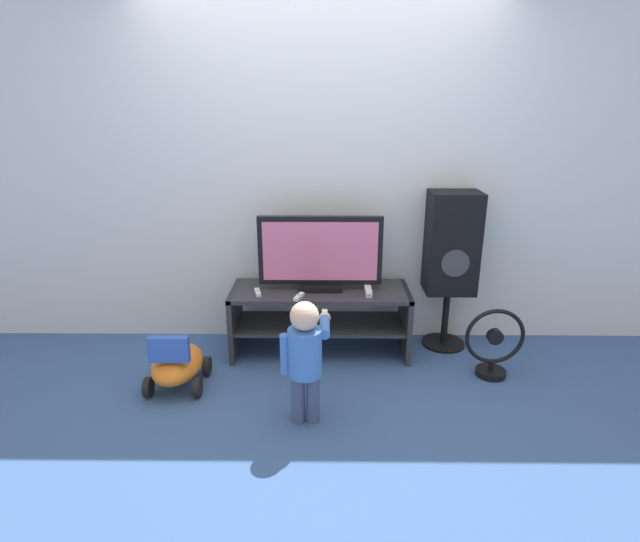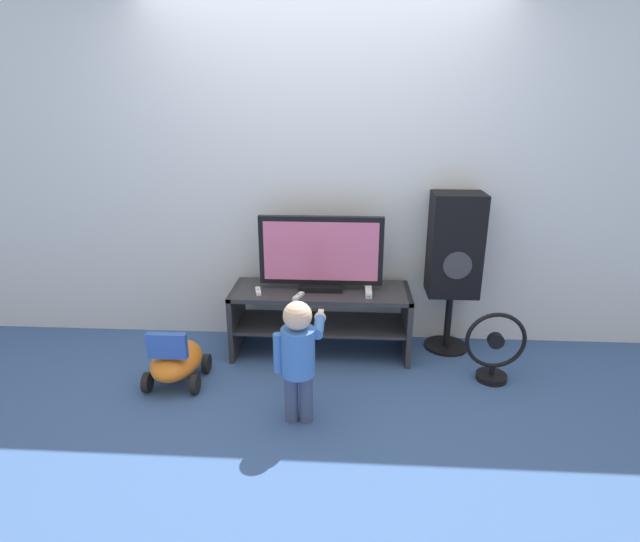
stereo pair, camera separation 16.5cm
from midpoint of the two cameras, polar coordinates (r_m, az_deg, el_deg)
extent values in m
plane|color=#38568C|center=(3.60, -1.36, -10.87)|extent=(16.00, 16.00, 0.00)
cube|color=silver|center=(3.70, -1.24, 11.33)|extent=(10.00, 0.06, 2.60)
cube|color=#2D2D33|center=(3.60, -1.30, -2.37)|extent=(1.29, 0.46, 0.03)
cube|color=#2D2D33|center=(3.70, -1.27, -6.09)|extent=(1.25, 0.42, 0.02)
cube|color=#2D2D33|center=(3.76, -10.88, -5.60)|extent=(0.04, 0.46, 0.50)
cube|color=#2D2D33|center=(3.73, 8.43, -5.72)|extent=(0.04, 0.46, 0.50)
cube|color=black|center=(3.61, -1.29, -1.72)|extent=(0.31, 0.20, 0.04)
cube|color=black|center=(3.53, -1.32, 2.35)|extent=(0.88, 0.05, 0.49)
cube|color=#D8668C|center=(3.50, -1.34, 2.22)|extent=(0.81, 0.01, 0.42)
cube|color=white|center=(3.53, 4.20, -2.27)|extent=(0.04, 0.18, 0.04)
cube|color=#3F8CE5|center=(3.44, 4.29, -2.81)|extent=(0.03, 0.00, 0.01)
cube|color=white|center=(3.55, -8.46, -2.42)|extent=(0.06, 0.13, 0.02)
cylinder|color=#337FD8|center=(3.55, -8.47, -2.23)|extent=(0.01, 0.01, 0.00)
cube|color=white|center=(3.45, -3.80, -2.95)|extent=(0.07, 0.13, 0.02)
cylinder|color=#337FD8|center=(3.44, -3.81, -2.74)|extent=(0.01, 0.01, 0.00)
cylinder|color=#3F4C72|center=(2.99, -4.17, -14.25)|extent=(0.08, 0.08, 0.31)
cylinder|color=#3F4C72|center=(2.98, -2.46, -14.29)|extent=(0.08, 0.08, 0.31)
cylinder|color=#3F72C6|center=(2.83, -3.43, -9.27)|extent=(0.19, 0.19, 0.28)
sphere|color=beige|center=(2.74, -3.52, -5.18)|extent=(0.16, 0.16, 0.16)
cylinder|color=#3F72C6|center=(2.85, -5.68, -9.43)|extent=(0.06, 0.06, 0.24)
cylinder|color=#3F72C6|center=(2.89, -1.11, -6.32)|extent=(0.06, 0.24, 0.06)
sphere|color=beige|center=(2.99, -1.05, -5.36)|extent=(0.07, 0.07, 0.07)
cube|color=white|center=(3.03, -1.03, -5.06)|extent=(0.03, 0.13, 0.02)
cylinder|color=black|center=(3.99, 12.73, -8.03)|extent=(0.32, 0.32, 0.02)
cylinder|color=black|center=(3.90, 12.95, -5.25)|extent=(0.05, 0.05, 0.44)
cube|color=black|center=(3.71, 13.61, 3.15)|extent=(0.36, 0.28, 0.74)
cylinder|color=#38383D|center=(3.61, 13.96, 0.83)|extent=(0.20, 0.01, 0.20)
cylinder|color=black|center=(3.66, 17.67, -10.98)|extent=(0.20, 0.20, 0.04)
cylinder|color=black|center=(3.63, 17.75, -10.26)|extent=(0.04, 0.04, 0.07)
torus|color=black|center=(3.53, 18.10, -7.15)|extent=(0.40, 0.03, 0.40)
cylinder|color=black|center=(3.53, 18.10, -7.15)|extent=(0.10, 0.05, 0.10)
ellipsoid|color=orange|center=(3.46, -17.31, -10.11)|extent=(0.31, 0.49, 0.18)
cube|color=blue|center=(3.27, -18.30, -8.51)|extent=(0.25, 0.05, 0.17)
cylinder|color=black|center=(3.67, -18.93, -10.24)|extent=(0.04, 0.13, 0.13)
cylinder|color=black|center=(3.58, -14.10, -10.52)|extent=(0.04, 0.13, 0.13)
cylinder|color=black|center=(3.45, -20.36, -12.35)|extent=(0.04, 0.13, 0.13)
cylinder|color=black|center=(3.35, -15.22, -12.72)|extent=(0.04, 0.13, 0.13)
camera|label=1|loc=(0.08, -91.37, -0.47)|focal=28.00mm
camera|label=2|loc=(0.08, 88.63, 0.47)|focal=28.00mm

